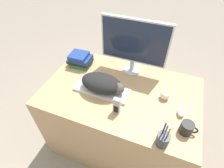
{
  "coord_description": "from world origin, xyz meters",
  "views": [
    {
      "loc": [
        0.29,
        -0.54,
        1.79
      ],
      "look_at": [
        -0.07,
        0.38,
        0.83
      ],
      "focal_mm": 28.0,
      "sensor_mm": 36.0,
      "label": 1
    }
  ],
  "objects_px": {
    "pen_cup": "(163,139)",
    "keyboard": "(102,90)",
    "computer_mouse": "(181,112)",
    "book_stack": "(80,60)",
    "phone": "(117,106)",
    "baseball": "(165,95)",
    "monitor": "(134,43)",
    "coffee_mug": "(187,128)",
    "cat": "(103,83)"
  },
  "relations": [
    {
      "from": "baseball",
      "to": "coffee_mug",
      "type": "bearing_deg",
      "value": -54.12
    },
    {
      "from": "cat",
      "to": "coffee_mug",
      "type": "relative_size",
      "value": 3.06
    },
    {
      "from": "cat",
      "to": "computer_mouse",
      "type": "height_order",
      "value": "cat"
    },
    {
      "from": "computer_mouse",
      "to": "pen_cup",
      "type": "height_order",
      "value": "pen_cup"
    },
    {
      "from": "keyboard",
      "to": "monitor",
      "type": "height_order",
      "value": "monitor"
    },
    {
      "from": "computer_mouse",
      "to": "pen_cup",
      "type": "relative_size",
      "value": 0.4
    },
    {
      "from": "monitor",
      "to": "phone",
      "type": "height_order",
      "value": "monitor"
    },
    {
      "from": "monitor",
      "to": "baseball",
      "type": "relative_size",
      "value": 7.69
    },
    {
      "from": "phone",
      "to": "computer_mouse",
      "type": "bearing_deg",
      "value": 19.2
    },
    {
      "from": "phone",
      "to": "book_stack",
      "type": "distance_m",
      "value": 0.65
    },
    {
      "from": "coffee_mug",
      "to": "pen_cup",
      "type": "relative_size",
      "value": 0.51
    },
    {
      "from": "computer_mouse",
      "to": "coffee_mug",
      "type": "distance_m",
      "value": 0.15
    },
    {
      "from": "baseball",
      "to": "monitor",
      "type": "bearing_deg",
      "value": 145.43
    },
    {
      "from": "keyboard",
      "to": "computer_mouse",
      "type": "height_order",
      "value": "computer_mouse"
    },
    {
      "from": "monitor",
      "to": "pen_cup",
      "type": "distance_m",
      "value": 0.75
    },
    {
      "from": "keyboard",
      "to": "monitor",
      "type": "bearing_deg",
      "value": 65.69
    },
    {
      "from": "keyboard",
      "to": "book_stack",
      "type": "height_order",
      "value": "book_stack"
    },
    {
      "from": "computer_mouse",
      "to": "book_stack",
      "type": "distance_m",
      "value": 0.97
    },
    {
      "from": "book_stack",
      "to": "coffee_mug",
      "type": "bearing_deg",
      "value": -21.54
    },
    {
      "from": "coffee_mug",
      "to": "phone",
      "type": "relative_size",
      "value": 0.81
    },
    {
      "from": "coffee_mug",
      "to": "pen_cup",
      "type": "xyz_separation_m",
      "value": [
        -0.13,
        -0.14,
        0.01
      ]
    },
    {
      "from": "pen_cup",
      "to": "book_stack",
      "type": "bearing_deg",
      "value": 148.31
    },
    {
      "from": "cat",
      "to": "baseball",
      "type": "distance_m",
      "value": 0.48
    },
    {
      "from": "keyboard",
      "to": "baseball",
      "type": "relative_size",
      "value": 6.18
    },
    {
      "from": "book_stack",
      "to": "baseball",
      "type": "bearing_deg",
      "value": -10.12
    },
    {
      "from": "keyboard",
      "to": "cat",
      "type": "relative_size",
      "value": 1.28
    },
    {
      "from": "baseball",
      "to": "phone",
      "type": "height_order",
      "value": "phone"
    },
    {
      "from": "book_stack",
      "to": "phone",
      "type": "bearing_deg",
      "value": -38.25
    },
    {
      "from": "coffee_mug",
      "to": "phone",
      "type": "bearing_deg",
      "value": -178.45
    },
    {
      "from": "cat",
      "to": "book_stack",
      "type": "distance_m",
      "value": 0.42
    },
    {
      "from": "pen_cup",
      "to": "keyboard",
      "type": "bearing_deg",
      "value": 152.22
    },
    {
      "from": "pen_cup",
      "to": "book_stack",
      "type": "xyz_separation_m",
      "value": [
        -0.85,
        0.52,
        0.01
      ]
    },
    {
      "from": "cat",
      "to": "phone",
      "type": "distance_m",
      "value": 0.23
    },
    {
      "from": "keyboard",
      "to": "phone",
      "type": "distance_m",
      "value": 0.25
    },
    {
      "from": "phone",
      "to": "pen_cup",
      "type": "bearing_deg",
      "value": -20.0
    },
    {
      "from": "pen_cup",
      "to": "computer_mouse",
      "type": "bearing_deg",
      "value": 72.13
    },
    {
      "from": "baseball",
      "to": "book_stack",
      "type": "xyz_separation_m",
      "value": [
        -0.8,
        0.14,
        0.02
      ]
    },
    {
      "from": "keyboard",
      "to": "coffee_mug",
      "type": "xyz_separation_m",
      "value": [
        0.66,
        -0.14,
        0.03
      ]
    },
    {
      "from": "keyboard",
      "to": "coffee_mug",
      "type": "bearing_deg",
      "value": -12.01
    },
    {
      "from": "keyboard",
      "to": "book_stack",
      "type": "xyz_separation_m",
      "value": [
        -0.32,
        0.25,
        0.05
      ]
    },
    {
      "from": "computer_mouse",
      "to": "coffee_mug",
      "type": "bearing_deg",
      "value": -72.82
    },
    {
      "from": "monitor",
      "to": "pen_cup",
      "type": "bearing_deg",
      "value": -58.28
    },
    {
      "from": "phone",
      "to": "book_stack",
      "type": "height_order",
      "value": "phone"
    },
    {
      "from": "phone",
      "to": "book_stack",
      "type": "xyz_separation_m",
      "value": [
        -0.51,
        0.4,
        -0.01
      ]
    },
    {
      "from": "computer_mouse",
      "to": "phone",
      "type": "relative_size",
      "value": 0.63
    },
    {
      "from": "computer_mouse",
      "to": "pen_cup",
      "type": "bearing_deg",
      "value": -107.87
    },
    {
      "from": "computer_mouse",
      "to": "keyboard",
      "type": "bearing_deg",
      "value": 179.76
    },
    {
      "from": "keyboard",
      "to": "coffee_mug",
      "type": "relative_size",
      "value": 3.9
    },
    {
      "from": "baseball",
      "to": "cat",
      "type": "bearing_deg",
      "value": -167.54
    },
    {
      "from": "keyboard",
      "to": "phone",
      "type": "xyz_separation_m",
      "value": [
        0.18,
        -0.15,
        0.06
      ]
    }
  ]
}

